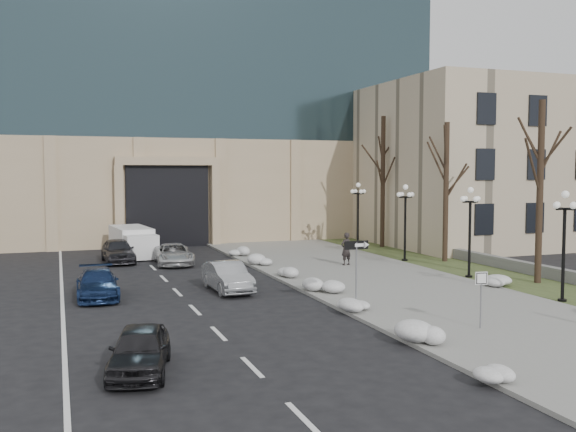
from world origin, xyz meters
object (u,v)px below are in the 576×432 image
object	(u,v)px
car_d	(174,254)
lamppost_b	(470,220)
car_e	(118,251)
lamppost_a	(564,231)
car_b	(228,277)
pedestrian	(346,249)
box_truck	(133,242)
lamppost_c	(405,212)
car_c	(97,284)
car_a	(140,350)
lamppost_d	(358,207)
keep_sign	(481,288)
one_way_sign	(361,253)

from	to	relation	value
car_d	lamppost_b	size ratio (longest dim) A/B	0.94
car_e	lamppost_a	distance (m)	25.13
car_b	pedestrian	distance (m)	9.77
lamppost_a	lamppost_b	distance (m)	6.50
pedestrian	box_truck	distance (m)	14.37
lamppost_c	car_c	bearing A→B (deg)	-164.39
car_e	pedestrian	bearing A→B (deg)	-29.35
car_a	car_d	xyz separation A→B (m)	(4.40, 20.29, -0.03)
lamppost_c	lamppost_d	distance (m)	6.50
car_d	keep_sign	bearing A→B (deg)	-66.30
car_e	pedestrian	xyz separation A→B (m)	(12.30, -6.36, 0.33)
car_d	lamppost_b	xyz separation A→B (m)	(13.45, -10.36, 2.45)
one_way_sign	keep_sign	distance (m)	5.04
car_b	lamppost_d	bearing A→B (deg)	41.42
one_way_sign	lamppost_b	world-z (taller)	lamppost_b
car_a	pedestrian	distance (m)	20.96
car_b	lamppost_b	size ratio (longest dim) A/B	0.87
car_c	lamppost_d	world-z (taller)	lamppost_d
car_a	lamppost_a	size ratio (longest dim) A/B	0.80
car_b	lamppost_a	xyz separation A→B (m)	(12.57, -7.44, 2.39)
one_way_sign	lamppost_a	distance (m)	8.84
car_a	keep_sign	distance (m)	11.72
car_c	lamppost_c	size ratio (longest dim) A/B	0.91
pedestrian	lamppost_d	distance (m)	8.44
pedestrian	lamppost_c	distance (m)	4.68
lamppost_b	box_truck	bearing A→B (deg)	135.40
one_way_sign	lamppost_b	distance (m)	10.04
pedestrian	lamppost_d	world-z (taller)	lamppost_d
car_c	keep_sign	size ratio (longest dim) A/B	2.07
car_b	car_e	bearing A→B (deg)	106.63
keep_sign	lamppost_b	size ratio (longest dim) A/B	0.44
car_d	lamppost_c	distance (m)	14.20
lamppost_b	lamppost_c	xyz separation A→B (m)	(0.00, 6.50, 0.00)
lamppost_b	one_way_sign	bearing A→B (deg)	-150.08
car_d	keep_sign	size ratio (longest dim) A/B	2.14
car_a	lamppost_a	bearing A→B (deg)	23.94
car_c	lamppost_b	size ratio (longest dim) A/B	0.91
car_e	lamppost_b	xyz separation A→B (m)	(16.49, -12.32, 2.33)
pedestrian	lamppost_d	xyz separation A→B (m)	(4.20, 7.04, 2.01)
lamppost_a	one_way_sign	bearing A→B (deg)	170.18
one_way_sign	car_a	bearing A→B (deg)	-151.86
keep_sign	lamppost_d	distance (m)	23.19
one_way_sign	keep_sign	bearing A→B (deg)	-59.98
one_way_sign	lamppost_c	world-z (taller)	lamppost_c
keep_sign	car_b	bearing A→B (deg)	130.58
keep_sign	lamppost_d	bearing A→B (deg)	83.15
one_way_sign	lamppost_b	xyz separation A→B (m)	(8.68, 5.00, 0.74)
car_c	keep_sign	world-z (taller)	keep_sign
lamppost_d	car_d	bearing A→B (deg)	-168.90
car_b	keep_sign	xyz separation A→B (m)	(6.39, -10.24, 0.86)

